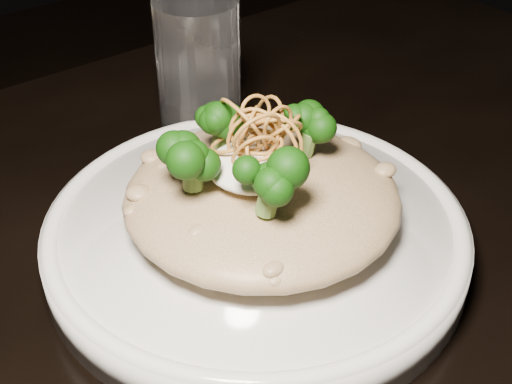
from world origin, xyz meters
The scene contains 7 objects.
table centered at (0.00, 0.00, 0.67)m, with size 1.10×0.80×0.75m.
plate centered at (0.02, 0.04, 0.77)m, with size 0.30×0.30×0.03m, color silver.
risotto centered at (0.02, 0.04, 0.80)m, with size 0.19×0.19×0.04m, color brown.
broccoli centered at (0.01, 0.04, 0.85)m, with size 0.12×0.12×0.04m, color black, non-canonical shape.
cheese centered at (0.01, 0.03, 0.83)m, with size 0.06×0.06×0.02m, color white.
shallots centered at (0.02, 0.04, 0.86)m, with size 0.05×0.05×0.03m, color brown, non-canonical shape.
drinking_glass centered at (0.08, 0.20, 0.81)m, with size 0.07×0.07×0.13m, color white.
Camera 1 is at (-0.23, -0.27, 1.09)m, focal length 50.00 mm.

